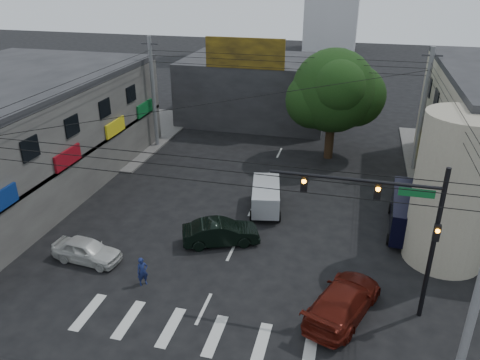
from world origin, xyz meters
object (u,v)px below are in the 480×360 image
at_px(navy_van, 410,214).
at_px(traffic_officer, 143,272).
at_px(maroon_sedan, 343,301).
at_px(utility_pole_far_left, 153,94).
at_px(silver_minivan, 266,198).
at_px(dark_sedan, 221,232).
at_px(street_tree, 333,91).
at_px(traffic_gantry, 395,216).
at_px(utility_pole_far_right, 423,112).
at_px(white_compact, 87,250).

distance_m(navy_van, traffic_officer, 15.50).
height_order(maroon_sedan, navy_van, navy_van).
height_order(utility_pole_far_left, silver_minivan, utility_pole_far_left).
height_order(dark_sedan, traffic_officer, traffic_officer).
height_order(silver_minivan, traffic_officer, silver_minivan).
relative_size(utility_pole_far_left, traffic_officer, 6.15).
bearing_deg(maroon_sedan, street_tree, -63.15).
xyz_separation_m(traffic_gantry, utility_pole_far_left, (-18.32, 17.00, -0.23)).
height_order(utility_pole_far_right, white_compact, utility_pole_far_right).
xyz_separation_m(navy_van, traffic_officer, (-12.93, -8.54, -0.36)).
bearing_deg(maroon_sedan, dark_sedan, -11.40).
bearing_deg(utility_pole_far_left, silver_minivan, -38.51).
bearing_deg(utility_pole_far_right, utility_pole_far_left, 180.00).
height_order(utility_pole_far_left, utility_pole_far_right, same).
distance_m(white_compact, navy_van, 18.24).
height_order(utility_pole_far_right, silver_minivan, utility_pole_far_right).
xyz_separation_m(dark_sedan, white_compact, (-6.36, -3.37, -0.07)).
xyz_separation_m(maroon_sedan, navy_van, (3.36, 8.33, 0.36)).
height_order(utility_pole_far_right, dark_sedan, utility_pole_far_right).
relative_size(street_tree, traffic_gantry, 1.21).
distance_m(utility_pole_far_right, traffic_officer, 23.09).
xyz_separation_m(utility_pole_far_left, white_compact, (3.34, -16.86, -3.96)).
bearing_deg(utility_pole_far_right, maroon_sedan, -103.79).
bearing_deg(traffic_gantry, street_tree, 101.99).
height_order(street_tree, utility_pole_far_right, utility_pole_far_right).
xyz_separation_m(traffic_gantry, silver_minivan, (-6.97, 7.97, -3.97)).
distance_m(street_tree, traffic_gantry, 18.42).
bearing_deg(navy_van, silver_minivan, 90.77).
distance_m(maroon_sedan, traffic_officer, 9.57).
relative_size(utility_pole_far_left, maroon_sedan, 1.66).
height_order(utility_pole_far_left, navy_van, utility_pole_far_left).
distance_m(traffic_gantry, maroon_sedan, 4.49).
bearing_deg(traffic_gantry, maroon_sedan, -155.08).
bearing_deg(traffic_gantry, silver_minivan, 131.17).
bearing_deg(street_tree, dark_sedan, -108.33).
bearing_deg(traffic_officer, maroon_sedan, -41.47).
bearing_deg(silver_minivan, street_tree, -28.05).
xyz_separation_m(maroon_sedan, silver_minivan, (-5.28, 8.75, 0.11)).
bearing_deg(street_tree, white_compact, -122.00).
relative_size(utility_pole_far_right, navy_van, 1.62).
xyz_separation_m(utility_pole_far_right, navy_van, (-1.00, -9.46, -3.49)).
distance_m(traffic_gantry, navy_van, 8.58).
bearing_deg(traffic_gantry, utility_pole_far_right, 81.06).
relative_size(traffic_gantry, traffic_officer, 4.82).
bearing_deg(utility_pole_far_left, traffic_gantry, -42.86).
distance_m(dark_sedan, white_compact, 7.20).
xyz_separation_m(street_tree, silver_minivan, (-3.14, -10.04, -4.61)).
distance_m(silver_minivan, traffic_officer, 9.94).
relative_size(street_tree, white_compact, 2.25).
bearing_deg(street_tree, traffic_officer, -111.37).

